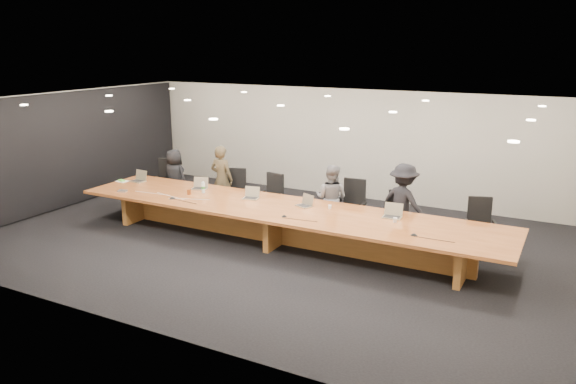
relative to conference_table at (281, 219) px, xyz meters
name	(u,v)px	position (x,y,z in m)	size (l,w,h in m)	color
ground	(281,243)	(0.00, 0.00, -0.52)	(12.00, 12.00, 0.00)	black
back_wall	(355,144)	(0.00, 4.00, 0.88)	(12.00, 0.02, 2.80)	beige
left_wall_panel	(67,151)	(-5.94, 0.00, 0.85)	(0.08, 7.84, 2.74)	black
conference_table	(281,219)	(0.00, 0.00, 0.00)	(9.00, 1.80, 0.75)	brown
chair_far_left	(165,181)	(-3.96, 1.22, 0.05)	(0.58, 0.58, 1.13)	black
chair_left	(235,191)	(-1.95, 1.31, 0.02)	(0.55, 0.55, 1.07)	black
chair_mid_left	(270,197)	(-0.97, 1.25, 0.02)	(0.55, 0.55, 1.08)	black
chair_mid_right	(351,206)	(0.98, 1.30, 0.05)	(0.59, 0.59, 1.15)	black
chair_right	(393,217)	(1.94, 1.16, 0.00)	(0.53, 0.53, 1.03)	black
chair_far_right	(480,225)	(3.61, 1.35, 0.02)	(0.55, 0.55, 1.08)	black
person_a	(175,177)	(-3.67, 1.24, 0.18)	(0.68, 0.45, 1.40)	black
person_b	(222,179)	(-2.28, 1.26, 0.28)	(0.59, 0.38, 1.61)	#39311F
person_c	(331,198)	(0.58, 1.16, 0.21)	(0.71, 0.55, 1.46)	slate
person_d	(403,203)	(2.12, 1.24, 0.29)	(1.04, 0.60, 1.62)	black
laptop_a	(137,176)	(-4.02, 0.31, 0.36)	(0.34, 0.25, 0.27)	#BFB392
laptop_b	(199,183)	(-2.31, 0.42, 0.36)	(0.34, 0.24, 0.26)	tan
laptop_c	(251,193)	(-0.88, 0.28, 0.35)	(0.32, 0.23, 0.25)	#BCB090
laptop_d	(304,201)	(0.36, 0.29, 0.35)	(0.31, 0.22, 0.24)	tan
laptop_e	(392,211)	(2.16, 0.38, 0.37)	(0.35, 0.25, 0.27)	tan
water_bottle	(203,188)	(-2.04, 0.21, 0.35)	(0.08, 0.08, 0.24)	silver
amber_mug	(189,192)	(-2.23, -0.05, 0.29)	(0.09, 0.09, 0.11)	brown
paper_cup_near	(330,207)	(0.89, 0.38, 0.27)	(0.06, 0.06, 0.08)	white
paper_cup_far	(395,220)	(2.30, 0.13, 0.27)	(0.08, 0.08, 0.09)	silver
notepad	(122,181)	(-4.35, 0.15, 0.24)	(0.26, 0.21, 0.02)	white
lime_gadget	(122,180)	(-4.36, 0.14, 0.26)	(0.17, 0.10, 0.03)	#57CE37
av_box	(122,191)	(-3.69, -0.54, 0.24)	(0.19, 0.14, 0.03)	#A6A6AB
mic_left	(172,198)	(-2.34, -0.49, 0.25)	(0.13, 0.13, 0.03)	black
mic_center	(284,216)	(0.34, -0.49, 0.24)	(0.10, 0.10, 0.03)	black
mic_right	(414,234)	(2.80, -0.40, 0.24)	(0.12, 0.12, 0.03)	black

